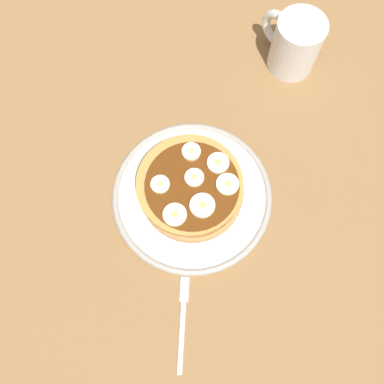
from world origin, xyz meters
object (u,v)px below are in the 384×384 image
at_px(plate, 192,196).
at_px(banana_slice_3, 227,184).
at_px(banana_slice_2, 202,206).
at_px(banana_slice_6, 218,164).
at_px(banana_slice_1, 160,184).
at_px(banana_slice_5, 175,215).
at_px(pancake_stack, 192,188).
at_px(fork, 183,318).
at_px(coffee_mug, 294,43).
at_px(banana_slice_4, 191,152).
at_px(banana_slice_0, 194,178).

xyz_separation_m(plate, banana_slice_3, (-0.03, -0.04, 0.05)).
height_order(banana_slice_2, banana_slice_6, banana_slice_2).
height_order(banana_slice_1, banana_slice_5, same).
xyz_separation_m(pancake_stack, banana_slice_1, (0.03, 0.03, 0.02)).
bearing_deg(banana_slice_2, fork, 128.32).
height_order(banana_slice_1, banana_slice_3, same).
bearing_deg(pancake_stack, banana_slice_6, -93.64).
relative_size(banana_slice_6, fork, 0.32).
relative_size(banana_slice_1, banana_slice_2, 0.76).
distance_m(pancake_stack, banana_slice_3, 0.06).
distance_m(banana_slice_1, banana_slice_3, 0.09).
bearing_deg(banana_slice_1, banana_slice_5, 164.40).
bearing_deg(banana_slice_5, fork, 143.40).
xyz_separation_m(banana_slice_6, coffee_mug, (0.08, -0.24, -0.01)).
bearing_deg(fork, pancake_stack, -45.18).
bearing_deg(banana_slice_4, banana_slice_2, 149.56).
distance_m(pancake_stack, fork, 0.18).
bearing_deg(banana_slice_3, banana_slice_6, -20.06).
bearing_deg(banana_slice_6, banana_slice_0, 81.21).
bearing_deg(banana_slice_4, fork, 135.86).
bearing_deg(banana_slice_4, coffee_mug, -81.18).
bearing_deg(banana_slice_0, banana_slice_4, -34.87).
height_order(pancake_stack, banana_slice_3, banana_slice_3).
relative_size(banana_slice_1, banana_slice_5, 0.82).
bearing_deg(coffee_mug, fork, 116.03).
xyz_separation_m(pancake_stack, banana_slice_4, (0.04, -0.03, 0.02)).
height_order(banana_slice_0, coffee_mug, coffee_mug).
bearing_deg(banana_slice_5, plate, -69.47).
bearing_deg(fork, coffee_mug, -63.97).
relative_size(pancake_stack, banana_slice_3, 4.83).
bearing_deg(banana_slice_1, coffee_mug, -81.46).
bearing_deg(banana_slice_0, banana_slice_5, 112.45).
bearing_deg(pancake_stack, banana_slice_3, -134.01).
relative_size(pancake_stack, banana_slice_2, 4.43).
xyz_separation_m(banana_slice_2, banana_slice_6, (0.03, -0.06, -0.00)).
distance_m(plate, coffee_mug, 0.30).
distance_m(plate, banana_slice_6, 0.07).
xyz_separation_m(pancake_stack, coffee_mug, (0.08, -0.29, 0.01)).
height_order(banana_slice_6, coffee_mug, coffee_mug).
xyz_separation_m(banana_slice_1, banana_slice_6, (-0.03, -0.08, 0.00)).
relative_size(banana_slice_1, banana_slice_6, 0.85).
bearing_deg(banana_slice_0, banana_slice_6, -98.79).
distance_m(pancake_stack, banana_slice_5, 0.06).
distance_m(pancake_stack, banana_slice_2, 0.04).
xyz_separation_m(banana_slice_2, banana_slice_5, (0.02, 0.04, -0.00)).
height_order(plate, banana_slice_0, banana_slice_0).
relative_size(banana_slice_1, fork, 0.27).
distance_m(banana_slice_1, fork, 0.19).
distance_m(banana_slice_0, banana_slice_4, 0.04).
bearing_deg(banana_slice_3, banana_slice_1, 48.90).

